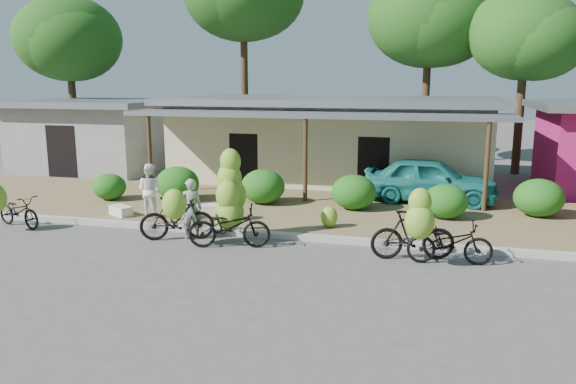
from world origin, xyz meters
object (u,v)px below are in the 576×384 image
object	(u,v)px
bike_left	(176,216)
sack_far	(121,211)
tree_center_right	(425,16)
tree_near_right	(521,34)
bike_right	(414,230)
bystander	(150,190)
bike_far_right	(450,243)
teal_van	(430,180)
bike_far_left	(13,208)
sack_near	(205,210)
vendor	(191,209)
tree_back_left	(66,37)
bike_center	(230,210)

from	to	relation	value
bike_left	sack_far	world-z (taller)	bike_left
tree_center_right	tree_near_right	world-z (taller)	tree_center_right
tree_near_right	bike_left	distance (m)	17.35
bike_right	bike_left	bearing A→B (deg)	75.03
tree_center_right	bystander	bearing A→B (deg)	-117.60
bike_left	bike_right	world-z (taller)	bike_right
bike_far_right	sack_far	bearing A→B (deg)	71.70
bystander	teal_van	distance (m)	8.87
bike_far_left	teal_van	size ratio (longest dim) A/B	0.43
tree_near_right	teal_van	size ratio (longest dim) A/B	1.80
bike_far_left	bystander	xyz separation A→B (m)	(3.25, 1.77, 0.33)
tree_center_right	bike_left	world-z (taller)	tree_center_right
bike_far_right	teal_van	size ratio (longest dim) A/B	0.46
sack_far	sack_near	bearing A→B (deg)	17.00
vendor	bystander	xyz separation A→B (m)	(-1.95, 1.46, 0.11)
teal_van	sack_far	bearing A→B (deg)	118.59
bike_right	vendor	distance (m)	5.67
bike_far_left	bike_right	xyz separation A→B (m)	(10.84, -0.14, 0.16)
bike_left	sack_near	world-z (taller)	bike_left
tree_back_left	teal_van	xyz separation A→B (m)	(17.66, -6.11, -5.27)
teal_van	bike_far_right	bearing A→B (deg)	-172.24
tree_back_left	bike_far_right	size ratio (longest dim) A/B	4.15
bike_left	bike_center	size ratio (longest dim) A/B	0.82
bike_right	sack_near	distance (m)	6.67
sack_near	bike_far_left	bearing A→B (deg)	-153.07
bike_left	bike_far_right	xyz separation A→B (m)	(6.69, -0.11, -0.16)
bike_far_left	teal_van	bearing A→B (deg)	-45.43
vendor	bike_right	bearing A→B (deg)	147.32
tree_back_left	sack_near	size ratio (longest dim) A/B	9.49
bike_far_left	vendor	world-z (taller)	vendor
sack_near	bystander	xyz separation A→B (m)	(-1.44, -0.61, 0.63)
bike_far_left	vendor	size ratio (longest dim) A/B	1.15
tree_near_right	sack_far	world-z (taller)	tree_near_right
tree_center_right	bike_far_left	xyz separation A→B (m)	(-10.44, -15.52, -6.40)
bike_center	vendor	bearing A→B (deg)	62.30
bike_center	bike_far_right	bearing A→B (deg)	-106.31
bike_center	bike_right	xyz separation A→B (m)	(4.48, -0.19, -0.15)
bike_right	sack_far	distance (m)	8.72
tree_center_right	sack_near	distance (m)	15.83
bike_center	teal_van	bearing A→B (deg)	-53.49
bike_right	bystander	xyz separation A→B (m)	(-7.60, 1.91, 0.17)
tree_center_right	bike_far_right	xyz separation A→B (m)	(1.19, -15.64, -6.48)
bike_right	sack_near	world-z (taller)	bike_right
tree_near_right	bike_far_right	distance (m)	14.95
bike_far_left	tree_back_left	bearing A→B (deg)	45.17
tree_center_right	bike_far_right	size ratio (longest dim) A/B	4.71
bike_far_left	bike_far_right	distance (m)	11.62
bike_far_left	bike_far_right	world-z (taller)	bike_far_left
tree_near_right	sack_near	world-z (taller)	tree_near_right
sack_near	sack_far	distance (m)	2.47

